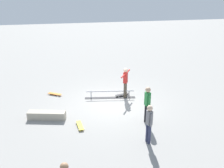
# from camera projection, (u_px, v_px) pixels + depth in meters

# --- Properties ---
(ground_plane) EXTENTS (60.00, 60.00, 0.00)m
(ground_plane) POSITION_uv_depth(u_px,v_px,m) (113.00, 103.00, 12.89)
(ground_plane) COLOR gray
(grind_rail) EXTENTS (2.72, 0.66, 0.42)m
(grind_rail) POSITION_uv_depth(u_px,v_px,m) (110.00, 95.00, 13.46)
(grind_rail) COLOR black
(grind_rail) RESTS_ON ground_plane
(skate_ledge) EXTENTS (1.75, 0.79, 0.36)m
(skate_ledge) POSITION_uv_depth(u_px,v_px,m) (47.00, 115.00, 11.35)
(skate_ledge) COLOR #B2A893
(skate_ledge) RESTS_ON ground_plane
(skater_main) EXTENTS (0.78, 1.17, 1.66)m
(skater_main) POSITION_uv_depth(u_px,v_px,m) (125.00, 81.00, 13.25)
(skater_main) COLOR brown
(skater_main) RESTS_ON ground_plane
(skateboard_main) EXTENTS (0.82, 0.39, 0.09)m
(skateboard_main) POSITION_uv_depth(u_px,v_px,m) (122.00, 95.00, 13.75)
(skateboard_main) COLOR black
(skateboard_main) RESTS_ON ground_plane
(bystander_grey_shirt) EXTENTS (0.22, 0.36, 1.59)m
(bystander_grey_shirt) POSITION_uv_depth(u_px,v_px,m) (149.00, 122.00, 9.38)
(bystander_grey_shirt) COLOR #2D3351
(bystander_grey_shirt) RESTS_ON ground_plane
(bystander_green_shirt) EXTENTS (0.23, 0.39, 1.69)m
(bystander_green_shirt) POSITION_uv_depth(u_px,v_px,m) (147.00, 103.00, 10.74)
(bystander_green_shirt) COLOR black
(bystander_green_shirt) RESTS_ON ground_plane
(loose_skateboard_yellow) EXTENTS (0.32, 0.82, 0.09)m
(loose_skateboard_yellow) POSITION_uv_depth(u_px,v_px,m) (80.00, 125.00, 10.73)
(loose_skateboard_yellow) COLOR yellow
(loose_skateboard_yellow) RESTS_ON ground_plane
(loose_skateboard_orange) EXTENTS (0.78, 0.60, 0.09)m
(loose_skateboard_orange) POSITION_uv_depth(u_px,v_px,m) (55.00, 94.00, 13.85)
(loose_skateboard_orange) COLOR orange
(loose_skateboard_orange) RESTS_ON ground_plane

